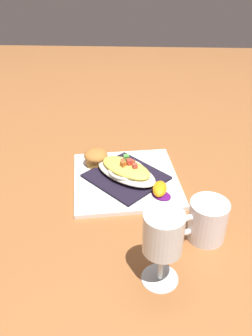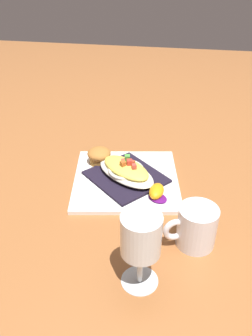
% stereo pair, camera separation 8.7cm
% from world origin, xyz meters
% --- Properties ---
extents(ground_plane, '(2.60, 2.60, 0.00)m').
position_xyz_m(ground_plane, '(0.00, 0.00, 0.00)').
color(ground_plane, '#9F6033').
extents(square_plate, '(0.30, 0.30, 0.01)m').
position_xyz_m(square_plate, '(0.00, 0.00, 0.01)').
color(square_plate, white).
rests_on(square_plate, ground_plane).
extents(folded_napkin, '(0.23, 0.23, 0.01)m').
position_xyz_m(folded_napkin, '(0.00, 0.00, 0.01)').
color(folded_napkin, black).
rests_on(folded_napkin, square_plate).
extents(gratin_dish, '(0.17, 0.19, 0.05)m').
position_xyz_m(gratin_dish, '(0.00, -0.00, 0.03)').
color(gratin_dish, silver).
rests_on(gratin_dish, folded_napkin).
extents(muffin, '(0.06, 0.06, 0.04)m').
position_xyz_m(muffin, '(0.06, 0.08, 0.03)').
color(muffin, '#A6722E').
rests_on(muffin, square_plate).
extents(orange_garnish, '(0.07, 0.06, 0.03)m').
position_xyz_m(orange_garnish, '(-0.06, -0.08, 0.02)').
color(orange_garnish, '#561269').
rests_on(orange_garnish, square_plate).
extents(coffee_mug, '(0.08, 0.11, 0.09)m').
position_xyz_m(coffee_mug, '(-0.19, -0.17, 0.04)').
color(coffee_mug, white).
rests_on(coffee_mug, ground_plane).
extents(stemmed_glass, '(0.07, 0.07, 0.15)m').
position_xyz_m(stemmed_glass, '(-0.30, -0.08, 0.10)').
color(stemmed_glass, white).
rests_on(stemmed_glass, ground_plane).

